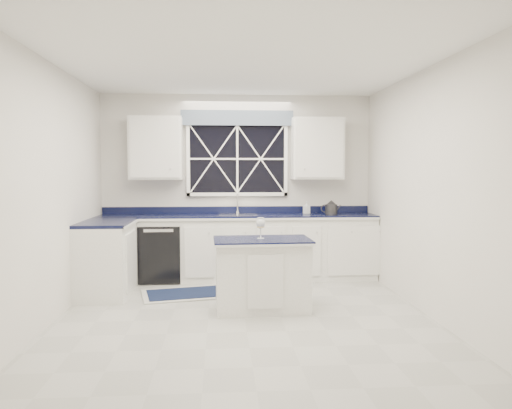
{
  "coord_description": "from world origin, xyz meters",
  "views": [
    {
      "loc": [
        -0.25,
        -5.22,
        1.59
      ],
      "look_at": [
        0.15,
        0.4,
        1.2
      ],
      "focal_mm": 35.0,
      "sensor_mm": 36.0,
      "label": 1
    }
  ],
  "objects": [
    {
      "name": "upper_cabinets",
      "position": [
        0.0,
        2.08,
        1.9
      ],
      "size": [
        3.1,
        0.34,
        0.9
      ],
      "color": "white",
      "rests_on": "ground"
    },
    {
      "name": "faucet",
      "position": [
        0.0,
        2.14,
        1.1
      ],
      "size": [
        0.05,
        0.2,
        0.3
      ],
      "color": "silver",
      "rests_on": "countertop"
    },
    {
      "name": "rug",
      "position": [
        -0.65,
        1.1,
        0.01
      ],
      "size": [
        1.31,
        0.95,
        0.02
      ],
      "rotation": [
        0.0,
        0.0,
        0.21
      ],
      "color": "#A6A6A1",
      "rests_on": "ground"
    },
    {
      "name": "back_wall",
      "position": [
        0.0,
        2.25,
        1.35
      ],
      "size": [
        4.0,
        0.1,
        2.7
      ],
      "primitive_type": "cube",
      "color": "beige",
      "rests_on": "ground"
    },
    {
      "name": "base_cabinets",
      "position": [
        -0.33,
        1.78,
        0.45
      ],
      "size": [
        3.99,
        1.6,
        0.9
      ],
      "color": "white",
      "rests_on": "ground"
    },
    {
      "name": "kettle",
      "position": [
        1.36,
        1.94,
        1.04
      ],
      "size": [
        0.29,
        0.2,
        0.21
      ],
      "rotation": [
        0.0,
        0.0,
        -0.12
      ],
      "color": "#2B2B2D",
      "rests_on": "countertop"
    },
    {
      "name": "ground",
      "position": [
        0.0,
        0.0,
        0.0
      ],
      "size": [
        4.5,
        4.5,
        0.0
      ],
      "primitive_type": "plane",
      "color": "#A6A5A1",
      "rests_on": "ground"
    },
    {
      "name": "window",
      "position": [
        0.0,
        2.2,
        1.83
      ],
      "size": [
        1.65,
        0.09,
        1.26
      ],
      "color": "black",
      "rests_on": "ground"
    },
    {
      "name": "dishwasher",
      "position": [
        -1.1,
        1.95,
        0.41
      ],
      "size": [
        0.6,
        0.58,
        0.82
      ],
      "primitive_type": "cube",
      "color": "black",
      "rests_on": "ground"
    },
    {
      "name": "wine_glass",
      "position": [
        0.2,
        0.36,
        0.98
      ],
      "size": [
        0.1,
        0.1,
        0.24
      ],
      "color": "silver",
      "rests_on": "island"
    },
    {
      "name": "soap_bottle",
      "position": [
        1.02,
        2.09,
        1.03
      ],
      "size": [
        0.1,
        0.1,
        0.18
      ],
      "primitive_type": "imported",
      "rotation": [
        0.0,
        0.0,
        0.37
      ],
      "color": "silver",
      "rests_on": "countertop"
    },
    {
      "name": "island",
      "position": [
        0.22,
        0.35,
        0.41
      ],
      "size": [
        1.11,
        0.69,
        0.81
      ],
      "rotation": [
        0.0,
        0.0,
        0.03
      ],
      "color": "white",
      "rests_on": "ground"
    },
    {
      "name": "countertop",
      "position": [
        0.0,
        1.95,
        0.92
      ],
      "size": [
        3.98,
        0.64,
        0.04
      ],
      "primitive_type": "cube",
      "color": "black",
      "rests_on": "base_cabinets"
    }
  ]
}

